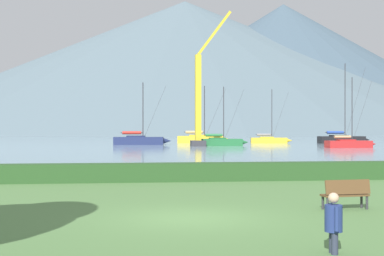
{
  "coord_description": "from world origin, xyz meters",
  "views": [
    {
      "loc": [
        -1.83,
        -15.74,
        2.58
      ],
      "look_at": [
        6.1,
        50.6,
        2.52
      ],
      "focal_mm": 52.2,
      "sensor_mm": 36.0,
      "label": 1
    }
  ],
  "objects_px": {
    "sailboat_slip_5": "(342,139)",
    "person_seated_viewer": "(333,220)",
    "sailboat_slip_8": "(140,140)",
    "dock_crane": "(199,105)",
    "sailboat_slip_1": "(201,139)",
    "sailboat_slip_7": "(349,143)",
    "sailboat_slip_6": "(221,142)",
    "park_bench_under_tree": "(346,193)",
    "sailboat_slip_9": "(269,140)"
  },
  "relations": [
    {
      "from": "sailboat_slip_1",
      "to": "park_bench_under_tree",
      "type": "distance_m",
      "value": 74.81
    },
    {
      "from": "person_seated_viewer",
      "to": "sailboat_slip_7",
      "type": "bearing_deg",
      "value": 72.95
    },
    {
      "from": "sailboat_slip_8",
      "to": "sailboat_slip_9",
      "type": "relative_size",
      "value": 1.05
    },
    {
      "from": "sailboat_slip_5",
      "to": "sailboat_slip_7",
      "type": "xyz_separation_m",
      "value": [
        -6.65,
        -18.89,
        -0.17
      ]
    },
    {
      "from": "sailboat_slip_1",
      "to": "park_bench_under_tree",
      "type": "height_order",
      "value": "sailboat_slip_1"
    },
    {
      "from": "sailboat_slip_1",
      "to": "sailboat_slip_8",
      "type": "relative_size",
      "value": 1.01
    },
    {
      "from": "sailboat_slip_6",
      "to": "sailboat_slip_8",
      "type": "height_order",
      "value": "sailboat_slip_8"
    },
    {
      "from": "sailboat_slip_7",
      "to": "dock_crane",
      "type": "xyz_separation_m",
      "value": [
        -18.29,
        7.61,
        5.16
      ]
    },
    {
      "from": "sailboat_slip_1",
      "to": "dock_crane",
      "type": "relative_size",
      "value": 0.5
    },
    {
      "from": "sailboat_slip_7",
      "to": "dock_crane",
      "type": "relative_size",
      "value": 0.48
    },
    {
      "from": "sailboat_slip_5",
      "to": "park_bench_under_tree",
      "type": "distance_m",
      "value": 75.84
    },
    {
      "from": "sailboat_slip_6",
      "to": "sailboat_slip_7",
      "type": "xyz_separation_m",
      "value": [
        15.06,
        -9.25,
        -0.03
      ]
    },
    {
      "from": "sailboat_slip_1",
      "to": "sailboat_slip_5",
      "type": "height_order",
      "value": "sailboat_slip_5"
    },
    {
      "from": "sailboat_slip_9",
      "to": "sailboat_slip_5",
      "type": "bearing_deg",
      "value": 0.1
    },
    {
      "from": "sailboat_slip_5",
      "to": "dock_crane",
      "type": "distance_m",
      "value": 27.82
    },
    {
      "from": "person_seated_viewer",
      "to": "sailboat_slip_6",
      "type": "bearing_deg",
      "value": 88.01
    },
    {
      "from": "person_seated_viewer",
      "to": "dock_crane",
      "type": "bearing_deg",
      "value": 90.62
    },
    {
      "from": "sailboat_slip_1",
      "to": "sailboat_slip_9",
      "type": "relative_size",
      "value": 1.07
    },
    {
      "from": "sailboat_slip_7",
      "to": "sailboat_slip_8",
      "type": "distance_m",
      "value": 30.54
    },
    {
      "from": "sailboat_slip_6",
      "to": "park_bench_under_tree",
      "type": "xyz_separation_m",
      "value": [
        -6.46,
        -60.78,
        -0.06
      ]
    },
    {
      "from": "sailboat_slip_7",
      "to": "sailboat_slip_8",
      "type": "relative_size",
      "value": 0.97
    },
    {
      "from": "sailboat_slip_1",
      "to": "park_bench_under_tree",
      "type": "relative_size",
      "value": 6.12
    },
    {
      "from": "sailboat_slip_5",
      "to": "dock_crane",
      "type": "xyz_separation_m",
      "value": [
        -24.94,
        -11.28,
        4.99
      ]
    },
    {
      "from": "sailboat_slip_5",
      "to": "park_bench_under_tree",
      "type": "height_order",
      "value": "sailboat_slip_5"
    },
    {
      "from": "sailboat_slip_5",
      "to": "sailboat_slip_8",
      "type": "bearing_deg",
      "value": -173.35
    },
    {
      "from": "sailboat_slip_8",
      "to": "park_bench_under_tree",
      "type": "height_order",
      "value": "sailboat_slip_8"
    },
    {
      "from": "park_bench_under_tree",
      "to": "sailboat_slip_5",
      "type": "bearing_deg",
      "value": 62.26
    },
    {
      "from": "sailboat_slip_7",
      "to": "dock_crane",
      "type": "height_order",
      "value": "dock_crane"
    },
    {
      "from": "sailboat_slip_5",
      "to": "sailboat_slip_9",
      "type": "distance_m",
      "value": 11.78
    },
    {
      "from": "sailboat_slip_1",
      "to": "sailboat_slip_7",
      "type": "bearing_deg",
      "value": -45.38
    },
    {
      "from": "park_bench_under_tree",
      "to": "sailboat_slip_1",
      "type": "bearing_deg",
      "value": 79.78
    },
    {
      "from": "sailboat_slip_5",
      "to": "sailboat_slip_7",
      "type": "relative_size",
      "value": 1.44
    },
    {
      "from": "sailboat_slip_5",
      "to": "sailboat_slip_6",
      "type": "relative_size",
      "value": 1.56
    },
    {
      "from": "sailboat_slip_5",
      "to": "person_seated_viewer",
      "type": "distance_m",
      "value": 82.23
    },
    {
      "from": "sailboat_slip_7",
      "to": "person_seated_viewer",
      "type": "bearing_deg",
      "value": -114.87
    },
    {
      "from": "sailboat_slip_6",
      "to": "person_seated_viewer",
      "type": "xyz_separation_m",
      "value": [
        -9.12,
        -66.6,
        0.09
      ]
    },
    {
      "from": "sailboat_slip_8",
      "to": "sailboat_slip_1",
      "type": "bearing_deg",
      "value": 41.05
    },
    {
      "from": "park_bench_under_tree",
      "to": "person_seated_viewer",
      "type": "bearing_deg",
      "value": -120.41
    },
    {
      "from": "sailboat_slip_6",
      "to": "sailboat_slip_7",
      "type": "bearing_deg",
      "value": -30.33
    },
    {
      "from": "park_bench_under_tree",
      "to": "sailboat_slip_8",
      "type": "bearing_deg",
      "value": 88.15
    },
    {
      "from": "sailboat_slip_7",
      "to": "park_bench_under_tree",
      "type": "relative_size",
      "value": 5.84
    },
    {
      "from": "sailboat_slip_6",
      "to": "sailboat_slip_8",
      "type": "relative_size",
      "value": 0.9
    },
    {
      "from": "sailboat_slip_1",
      "to": "sailboat_slip_7",
      "type": "distance_m",
      "value": 28.04
    },
    {
      "from": "sailboat_slip_5",
      "to": "dock_crane",
      "type": "height_order",
      "value": "dock_crane"
    },
    {
      "from": "sailboat_slip_8",
      "to": "sailboat_slip_7",
      "type": "bearing_deg",
      "value": -25.56
    },
    {
      "from": "sailboat_slip_5",
      "to": "dock_crane",
      "type": "bearing_deg",
      "value": -154.85
    },
    {
      "from": "sailboat_slip_1",
      "to": "sailboat_slip_5",
      "type": "distance_m",
      "value": 22.96
    },
    {
      "from": "sailboat_slip_8",
      "to": "dock_crane",
      "type": "height_order",
      "value": "dock_crane"
    },
    {
      "from": "sailboat_slip_6",
      "to": "sailboat_slip_9",
      "type": "distance_m",
      "value": 15.33
    },
    {
      "from": "sailboat_slip_1",
      "to": "sailboat_slip_8",
      "type": "xyz_separation_m",
      "value": [
        -10.38,
        -7.56,
        -0.01
      ]
    }
  ]
}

